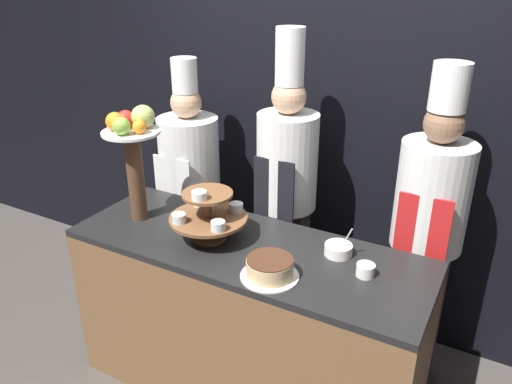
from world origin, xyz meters
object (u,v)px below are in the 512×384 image
at_px(cake_round, 270,268).
at_px(serving_bowl_far, 338,250).
at_px(tiered_stand, 208,214).
at_px(chef_center_right, 428,223).
at_px(fruit_pedestal, 133,145).
at_px(chef_left, 190,181).
at_px(cup_white, 365,270).
at_px(chef_center_left, 286,187).

distance_m(cake_round, serving_bowl_far, 0.38).
relative_size(tiered_stand, chef_center_right, 0.22).
xyz_separation_m(fruit_pedestal, cake_round, (0.89, -0.17, -0.37)).
distance_m(serving_bowl_far, chef_left, 1.23).
xyz_separation_m(cup_white, chef_center_left, (-0.64, 0.52, 0.07)).
xyz_separation_m(tiered_stand, chef_center_left, (0.15, 0.58, -0.05)).
xyz_separation_m(fruit_pedestal, chef_center_right, (1.41, 0.57, -0.36)).
relative_size(tiered_stand, chef_left, 0.23).
height_order(cup_white, chef_left, chef_left).
bearing_deg(chef_left, chef_center_right, 0.00).
xyz_separation_m(tiered_stand, chef_center_right, (0.95, 0.58, -0.08)).
bearing_deg(cup_white, chef_center_right, 72.91).
xyz_separation_m(tiered_stand, cup_white, (0.79, 0.06, -0.11)).
height_order(tiered_stand, chef_center_right, chef_center_right).
bearing_deg(chef_center_right, chef_center_left, 180.00).
distance_m(cup_white, serving_bowl_far, 0.20).
xyz_separation_m(fruit_pedestal, serving_bowl_far, (1.09, 0.15, -0.39)).
bearing_deg(fruit_pedestal, cup_white, 2.01).
relative_size(fruit_pedestal, cup_white, 7.42).
xyz_separation_m(cake_round, chef_center_left, (-0.27, 0.74, 0.05)).
height_order(fruit_pedestal, serving_bowl_far, fruit_pedestal).
height_order(tiered_stand, chef_center_left, chef_center_left).
xyz_separation_m(serving_bowl_far, chef_center_right, (0.33, 0.41, 0.03)).
height_order(cup_white, chef_center_left, chef_center_left).
height_order(tiered_stand, serving_bowl_far, tiered_stand).
distance_m(chef_left, chef_center_left, 0.69).
xyz_separation_m(chef_center_left, chef_center_right, (0.80, -0.00, -0.03)).
bearing_deg(chef_left, serving_bowl_far, -19.54).
height_order(chef_center_left, chef_center_right, chef_center_left).
xyz_separation_m(fruit_pedestal, chef_center_left, (0.61, 0.57, -0.32)).
relative_size(cake_round, chef_center_right, 0.15).
relative_size(tiered_stand, serving_bowl_far, 2.49).
bearing_deg(serving_bowl_far, cake_round, -121.64).
xyz_separation_m(cake_round, serving_bowl_far, (0.20, 0.32, -0.02)).
distance_m(tiered_stand, cake_round, 0.46).
xyz_separation_m(chef_left, chef_center_right, (1.49, 0.00, 0.07)).
height_order(fruit_pedestal, chef_left, chef_left).
height_order(fruit_pedestal, cake_round, fruit_pedestal).
height_order(chef_left, chef_center_right, chef_center_right).
height_order(fruit_pedestal, chef_center_right, chef_center_right).
bearing_deg(tiered_stand, chef_center_left, 75.40).
bearing_deg(cup_white, cake_round, -149.73).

